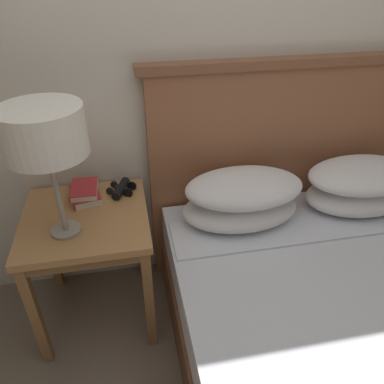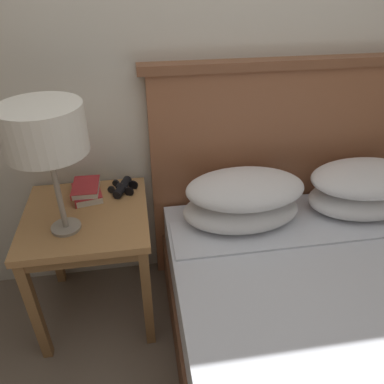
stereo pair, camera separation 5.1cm
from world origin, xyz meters
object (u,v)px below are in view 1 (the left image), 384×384
object	(u,v)px
bed	(346,317)
book_on_nightstand	(85,195)
table_lamp	(44,133)
book_stacked_on_top	(84,189)
binoculars_pair	(121,188)
nightstand	(87,230)

from	to	relation	value
bed	book_on_nightstand	size ratio (longest dim) A/B	8.87
book_on_nightstand	table_lamp	bearing A→B (deg)	-105.92
book_stacked_on_top	binoculars_pair	size ratio (longest dim) A/B	1.12
nightstand	book_stacked_on_top	size ratio (longest dim) A/B	3.55
nightstand	book_stacked_on_top	xyz separation A→B (m)	(-0.00, 0.15, 0.14)
bed	binoculars_pair	bearing A→B (deg)	143.38
table_lamp	binoculars_pair	distance (m)	0.58
table_lamp	book_on_nightstand	size ratio (longest dim) A/B	2.72
bed	book_on_nightstand	world-z (taller)	bed
nightstand	binoculars_pair	distance (m)	0.27
binoculars_pair	table_lamp	bearing A→B (deg)	-132.57
book_stacked_on_top	binoculars_pair	bearing A→B (deg)	6.03
bed	table_lamp	size ratio (longest dim) A/B	3.26
book_on_nightstand	book_stacked_on_top	world-z (taller)	book_stacked_on_top
table_lamp	book_stacked_on_top	world-z (taller)	table_lamp
book_on_nightstand	binoculars_pair	size ratio (longest dim) A/B	1.27
table_lamp	book_on_nightstand	bearing A→B (deg)	74.08
bed	table_lamp	bearing A→B (deg)	160.36
book_on_nightstand	binoculars_pair	distance (m)	0.18
bed	table_lamp	xyz separation A→B (m)	(-1.19, 0.42, 0.81)
table_lamp	book_stacked_on_top	bearing A→B (deg)	74.41
bed	book_on_nightstand	distance (m)	1.35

